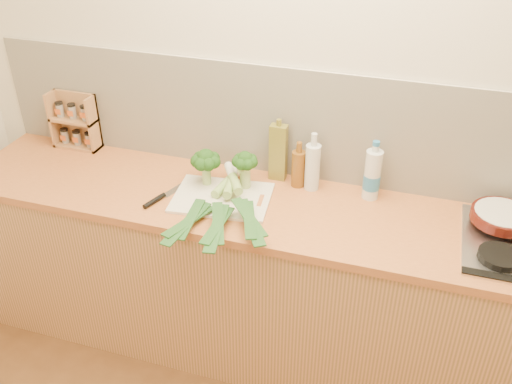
% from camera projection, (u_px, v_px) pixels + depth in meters
% --- Properties ---
extents(room_shell, '(3.50, 3.50, 3.50)m').
position_uv_depth(room_shell, '(308.00, 126.00, 2.63)').
color(room_shell, beige).
rests_on(room_shell, ground).
extents(counter, '(3.20, 0.62, 0.90)m').
position_uv_depth(counter, '(288.00, 284.00, 2.78)').
color(counter, tan).
rests_on(counter, ground).
extents(chopping_board, '(0.47, 0.37, 0.01)m').
position_uv_depth(chopping_board, '(222.00, 198.00, 2.60)').
color(chopping_board, white).
rests_on(chopping_board, counter).
extents(broccoli_left, '(0.14, 0.14, 0.18)m').
position_uv_depth(broccoli_left, '(206.00, 161.00, 2.63)').
color(broccoli_left, '#A3BF6F').
rests_on(broccoli_left, chopping_board).
extents(broccoli_right, '(0.12, 0.12, 0.18)m').
position_uv_depth(broccoli_right, '(245.00, 163.00, 2.60)').
color(broccoli_right, '#A3BF6F').
rests_on(broccoli_right, chopping_board).
extents(leek_front, '(0.15, 0.68, 0.04)m').
position_uv_depth(leek_front, '(215.00, 195.00, 2.57)').
color(leek_front, white).
rests_on(leek_front, chopping_board).
extents(leek_mid, '(0.18, 0.68, 0.04)m').
position_uv_depth(leek_mid, '(227.00, 195.00, 2.53)').
color(leek_mid, white).
rests_on(leek_mid, chopping_board).
extents(leek_back, '(0.37, 0.58, 0.04)m').
position_uv_depth(leek_back, '(239.00, 193.00, 2.51)').
color(leek_back, white).
rests_on(leek_back, chopping_board).
extents(chefs_knife, '(0.13, 0.31, 0.02)m').
position_uv_depth(chefs_knife, '(160.00, 197.00, 2.60)').
color(chefs_knife, silver).
rests_on(chefs_knife, counter).
extents(skillet, '(0.38, 0.26, 0.04)m').
position_uv_depth(skillet, '(503.00, 216.00, 2.38)').
color(skillet, '#47120B').
rests_on(skillet, gas_hob).
extents(spice_rack, '(0.25, 0.10, 0.30)m').
position_uv_depth(spice_rack, '(76.00, 124.00, 2.98)').
color(spice_rack, tan).
rests_on(spice_rack, counter).
extents(oil_tin, '(0.08, 0.05, 0.31)m').
position_uv_depth(oil_tin, '(278.00, 152.00, 2.69)').
color(oil_tin, olive).
rests_on(oil_tin, counter).
extents(glass_bottle, '(0.07, 0.07, 0.28)m').
position_uv_depth(glass_bottle, '(313.00, 166.00, 2.62)').
color(glass_bottle, silver).
rests_on(glass_bottle, counter).
extents(amber_bottle, '(0.06, 0.06, 0.23)m').
position_uv_depth(amber_bottle, '(298.00, 168.00, 2.66)').
color(amber_bottle, brown).
rests_on(amber_bottle, counter).
extents(water_bottle, '(0.08, 0.08, 0.27)m').
position_uv_depth(water_bottle, '(372.00, 176.00, 2.56)').
color(water_bottle, silver).
rests_on(water_bottle, counter).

